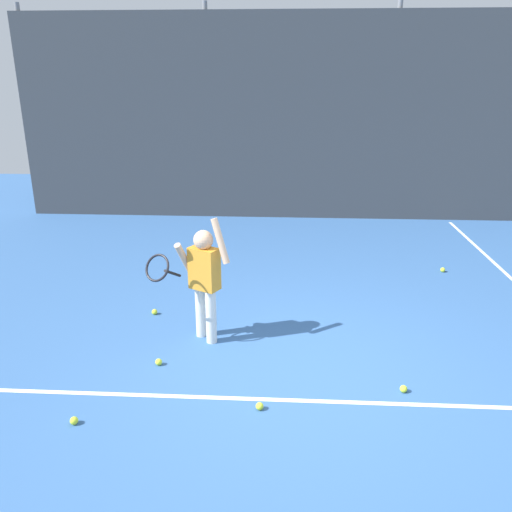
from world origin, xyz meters
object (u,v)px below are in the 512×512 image
(tennis_ball_0, at_px, (155,312))
(tennis_ball_4, at_px, (260,406))
(tennis_ball_2, at_px, (404,389))
(tennis_ball_5, at_px, (74,421))
(tennis_ball_3, at_px, (443,270))
(tennis_player, at_px, (203,276))
(tennis_ball_1, at_px, (159,362))

(tennis_ball_0, relative_size, tennis_ball_4, 1.00)
(tennis_ball_2, distance_m, tennis_ball_5, 2.81)
(tennis_ball_2, distance_m, tennis_ball_3, 3.27)
(tennis_player, relative_size, tennis_ball_0, 20.46)
(tennis_ball_0, height_order, tennis_ball_5, same)
(tennis_player, relative_size, tennis_ball_4, 20.46)
(tennis_ball_1, xyz_separation_m, tennis_ball_5, (-0.47, -0.93, 0.00))
(tennis_ball_1, relative_size, tennis_ball_4, 1.00)
(tennis_ball_2, distance_m, tennis_ball_4, 1.31)
(tennis_ball_0, relative_size, tennis_ball_1, 1.00)
(tennis_ball_3, bearing_deg, tennis_ball_0, -156.83)
(tennis_ball_1, relative_size, tennis_ball_2, 1.00)
(tennis_ball_0, distance_m, tennis_ball_3, 4.11)
(tennis_ball_1, bearing_deg, tennis_ball_4, -32.70)
(tennis_ball_3, bearing_deg, tennis_player, -144.90)
(tennis_ball_2, bearing_deg, tennis_ball_3, 68.80)
(tennis_ball_2, relative_size, tennis_ball_3, 1.00)
(tennis_ball_1, height_order, tennis_ball_2, same)
(tennis_ball_0, distance_m, tennis_ball_1, 1.15)
(tennis_player, distance_m, tennis_ball_5, 1.84)
(tennis_ball_3, distance_m, tennis_ball_4, 4.17)
(tennis_ball_4, bearing_deg, tennis_player, 118.33)
(tennis_player, height_order, tennis_ball_0, tennis_player)
(tennis_ball_4, distance_m, tennis_ball_5, 1.51)
(tennis_ball_4, relative_size, tennis_ball_5, 1.00)
(tennis_ball_2, relative_size, tennis_ball_4, 1.00)
(tennis_player, distance_m, tennis_ball_2, 2.21)
(tennis_ball_0, xyz_separation_m, tennis_ball_5, (-0.15, -2.04, 0.00))
(tennis_player, xyz_separation_m, tennis_ball_2, (1.91, -0.87, -0.69))
(tennis_ball_0, relative_size, tennis_ball_2, 1.00)
(tennis_ball_3, bearing_deg, tennis_ball_4, -125.91)
(tennis_ball_3, bearing_deg, tennis_ball_2, -111.20)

